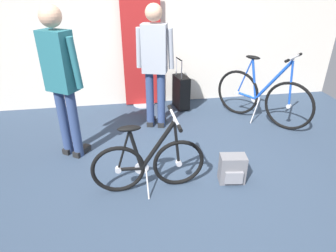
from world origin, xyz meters
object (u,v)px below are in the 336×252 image
visitor_near_wall (61,76)px  visitor_browsing (155,61)px  folding_bike_foreground (149,163)px  display_bike_left (262,96)px  backpack_on_floor (232,169)px  rolling_suitcase (181,92)px  floor_banner_stand (142,59)px

visitor_near_wall → visitor_browsing: bearing=28.8°
folding_bike_foreground → display_bike_left: size_ratio=0.95×
visitor_browsing → backpack_on_floor: (0.63, -1.42, -0.80)m
display_bike_left → visitor_browsing: visitor_browsing is taller
backpack_on_floor → visitor_browsing: bearing=113.9°
backpack_on_floor → rolling_suitcase: bearing=94.0°
display_bike_left → rolling_suitcase: display_bike_left is taller
folding_bike_foreground → backpack_on_floor: (0.87, -0.04, -0.15)m
visitor_browsing → rolling_suitcase: size_ratio=2.01×
visitor_near_wall → backpack_on_floor: bearing=-25.6°
visitor_near_wall → rolling_suitcase: bearing=37.0°
display_bike_left → visitor_browsing: bearing=177.3°
floor_banner_stand → display_bike_left: (1.67, -0.89, -0.40)m
folding_bike_foreground → visitor_browsing: 1.55m
floor_banner_stand → backpack_on_floor: bearing=-71.7°
rolling_suitcase → backpack_on_floor: size_ratio=2.65×
display_bike_left → folding_bike_foreground: bearing=-143.9°
display_bike_left → visitor_near_wall: visitor_near_wall is taller
folding_bike_foreground → visitor_near_wall: size_ratio=0.66×
visitor_near_wall → rolling_suitcase: size_ratio=2.07×
floor_banner_stand → folding_bike_foreground: bearing=-93.4°
floor_banner_stand → display_bike_left: 1.94m
visitor_near_wall → visitor_browsing: size_ratio=1.03×
visitor_browsing → folding_bike_foreground: bearing=-99.8°
visitor_browsing → rolling_suitcase: bearing=50.3°
rolling_suitcase → display_bike_left: bearing=-31.6°
rolling_suitcase → folding_bike_foreground: bearing=-110.2°
display_bike_left → visitor_browsing: size_ratio=0.71×
visitor_near_wall → rolling_suitcase: visitor_near_wall is taller
floor_banner_stand → backpack_on_floor: size_ratio=5.60×
display_bike_left → rolling_suitcase: bearing=148.4°
floor_banner_stand → visitor_browsing: (0.11, -0.82, 0.17)m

